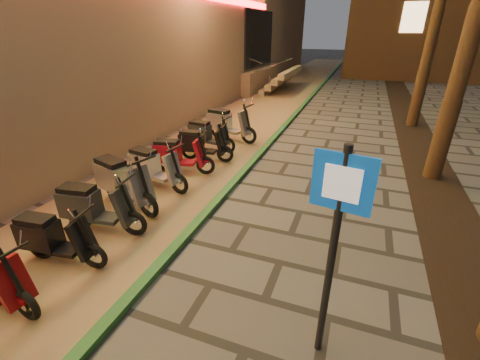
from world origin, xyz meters
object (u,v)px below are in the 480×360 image
at_px(pedestrian_sign, 335,233).
at_px(scooter_12, 226,123).
at_px(scooter_8, 153,167).
at_px(scooter_10, 199,144).
at_px(scooter_5, 52,238).
at_px(scooter_6, 93,207).
at_px(scooter_11, 207,134).
at_px(scooter_9, 177,155).
at_px(scooter_7, 121,181).

relative_size(pedestrian_sign, scooter_12, 1.39).
bearing_deg(scooter_8, scooter_10, 92.01).
bearing_deg(scooter_10, scooter_5, -99.52).
bearing_deg(scooter_5, scooter_6, 86.18).
bearing_deg(scooter_12, pedestrian_sign, -49.16).
bearing_deg(scooter_5, scooter_11, 83.79).
xyz_separation_m(pedestrian_sign, scooter_11, (-4.20, 5.71, -1.15)).
bearing_deg(scooter_9, scooter_10, 70.53).
bearing_deg(pedestrian_sign, scooter_7, 164.19).
distance_m(scooter_5, scooter_8, 2.85).
height_order(scooter_11, scooter_12, scooter_12).
relative_size(scooter_5, scooter_8, 0.91).
relative_size(scooter_10, scooter_11, 0.99).
bearing_deg(scooter_11, scooter_6, -82.92).
bearing_deg(scooter_6, scooter_5, -95.35).
distance_m(scooter_5, scooter_10, 4.72).
height_order(scooter_9, scooter_12, scooter_12).
relative_size(pedestrian_sign, scooter_8, 1.56).
distance_m(scooter_5, scooter_11, 5.60).
distance_m(scooter_8, scooter_9, 0.91).
xyz_separation_m(pedestrian_sign, scooter_8, (-4.24, 2.96, -1.14)).
bearing_deg(pedestrian_sign, scooter_12, 129.33).
height_order(pedestrian_sign, scooter_8, pedestrian_sign).
distance_m(scooter_9, scooter_11, 1.85).
bearing_deg(scooter_8, scooter_11, 98.76).
distance_m(scooter_5, scooter_7, 1.89).
relative_size(scooter_11, scooter_12, 0.86).
relative_size(scooter_7, scooter_11, 1.13).
bearing_deg(scooter_10, pedestrian_sign, -58.24).
xyz_separation_m(scooter_5, scooter_8, (-0.11, 2.85, 0.04)).
bearing_deg(scooter_12, scooter_10, -79.27).
height_order(scooter_10, scooter_11, scooter_11).
height_order(scooter_6, scooter_7, scooter_7).
relative_size(scooter_10, scooter_12, 0.86).
height_order(scooter_7, scooter_9, scooter_7).
relative_size(scooter_6, scooter_8, 1.01).
bearing_deg(scooter_12, scooter_7, -83.64).
relative_size(scooter_6, scooter_11, 1.04).
relative_size(scooter_5, scooter_12, 0.82).
bearing_deg(scooter_5, scooter_12, 82.02).
relative_size(scooter_8, scooter_10, 1.04).
xyz_separation_m(scooter_10, scooter_12, (-0.01, 1.96, 0.08)).
distance_m(scooter_8, scooter_12, 3.84).
distance_m(scooter_9, scooter_12, 2.93).
bearing_deg(scooter_11, scooter_5, -82.45).
distance_m(pedestrian_sign, scooter_11, 7.18).
bearing_deg(pedestrian_sign, scooter_11, 135.15).
bearing_deg(scooter_10, scooter_6, -100.67).
distance_m(pedestrian_sign, scooter_8, 5.30).
height_order(scooter_7, scooter_10, scooter_7).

